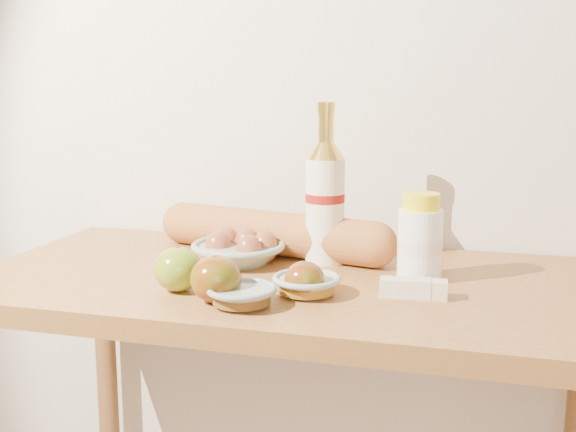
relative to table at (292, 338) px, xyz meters
The scene contains 12 objects.
back_wall 0.62m from the table, 90.00° to the left, with size 3.50×0.02×2.60m, color beige.
table is the anchor object (origin of this frame).
bourbon_bottle 0.28m from the table, 73.43° to the left, with size 0.10×0.10×0.32m.
cream_bottle 0.31m from the table, ahead, with size 0.11×0.11×0.16m.
egg_bowl 0.21m from the table, 153.94° to the left, with size 0.22×0.22×0.07m.
baguette 0.24m from the table, 119.44° to the left, with size 0.56×0.21×0.09m.
apple_yellowgreen 0.27m from the table, 138.56° to the right, with size 0.11×0.11×0.08m.
apple_redgreen_front 0.26m from the table, 112.98° to the right, with size 0.10×0.10×0.08m.
apple_redgreen_right 0.21m from the table, 66.12° to the right, with size 0.08×0.08×0.06m.
sugar_bowl 0.24m from the table, 99.17° to the right, with size 0.15×0.15×0.03m.
syrup_bowl 0.19m from the table, 63.10° to the right, with size 0.15×0.15×0.03m.
butter_stick 0.28m from the table, 17.62° to the right, with size 0.11×0.04×0.03m.
Camera 1 is at (0.35, -0.08, 1.27)m, focal length 45.00 mm.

